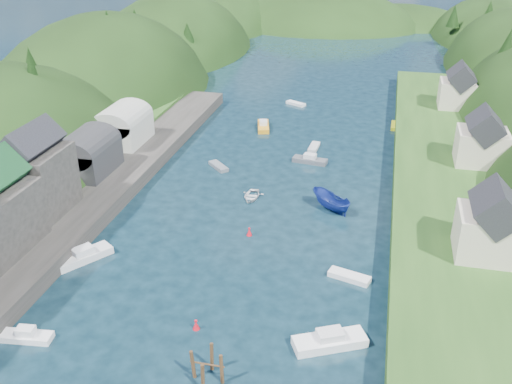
# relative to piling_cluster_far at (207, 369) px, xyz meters

# --- Properties ---
(ground) EXTENTS (600.00, 600.00, 0.00)m
(ground) POSITION_rel_piling_cluster_far_xyz_m (-2.33, 50.06, -1.13)
(ground) COLOR black
(ground) RESTS_ON ground
(hillside_left) EXTENTS (44.00, 245.56, 52.00)m
(hillside_left) POSITION_rel_piling_cluster_far_xyz_m (-47.33, 75.06, -9.16)
(hillside_left) COLOR black
(hillside_left) RESTS_ON ground
(far_hills) EXTENTS (103.00, 68.00, 44.00)m
(far_hills) POSITION_rel_piling_cluster_far_xyz_m (-1.11, 174.06, -11.93)
(far_hills) COLOR black
(far_hills) RESTS_ON ground
(hill_trees) EXTENTS (91.73, 151.74, 12.52)m
(hill_trees) POSITION_rel_piling_cluster_far_xyz_m (-1.96, 65.36, 10.08)
(hill_trees) COLOR black
(hill_trees) RESTS_ON ground
(quay_left) EXTENTS (12.00, 110.00, 2.00)m
(quay_left) POSITION_rel_piling_cluster_far_xyz_m (-26.33, 20.06, -0.13)
(quay_left) COLOR #2D2B28
(quay_left) RESTS_ON ground
(terrace_left_grass) EXTENTS (12.00, 110.00, 2.50)m
(terrace_left_grass) POSITION_rel_piling_cluster_far_xyz_m (-33.33, 20.06, 0.12)
(terrace_left_grass) COLOR #234719
(terrace_left_grass) RESTS_ON ground
(boat_sheds) EXTENTS (7.00, 21.00, 7.50)m
(boat_sheds) POSITION_rel_piling_cluster_far_xyz_m (-28.33, 39.06, 4.14)
(boat_sheds) COLOR #2D2D30
(boat_sheds) RESTS_ON quay_left
(terrace_right) EXTENTS (16.00, 120.00, 2.40)m
(terrace_right) POSITION_rel_piling_cluster_far_xyz_m (22.67, 40.06, 0.07)
(terrace_right) COLOR #234719
(terrace_right) RESTS_ON ground
(right_bank_cottages) EXTENTS (9.00, 59.24, 8.41)m
(right_bank_cottages) POSITION_rel_piling_cluster_far_xyz_m (25.67, 48.39, 4.72)
(right_bank_cottages) COLOR beige
(right_bank_cottages) RESTS_ON terrace_right
(piling_cluster_far) EXTENTS (3.02, 2.84, 3.40)m
(piling_cluster_far) POSITION_rel_piling_cluster_far_xyz_m (0.00, 0.00, 0.00)
(piling_cluster_far) COLOR #382314
(piling_cluster_far) RESTS_ON ground
(channel_buoy_near) EXTENTS (0.70, 0.70, 1.10)m
(channel_buoy_near) POSITION_rel_piling_cluster_far_xyz_m (-3.04, 5.98, -0.65)
(channel_buoy_near) COLOR red
(channel_buoy_near) RESTS_ON ground
(channel_buoy_far) EXTENTS (0.70, 0.70, 1.10)m
(channel_buoy_far) POSITION_rel_piling_cluster_far_xyz_m (-2.24, 24.06, -0.65)
(channel_buoy_far) COLOR red
(channel_buoy_far) RESTS_ON ground
(moored_boats) EXTENTS (37.50, 95.45, 2.46)m
(moored_boats) POSITION_rel_piling_cluster_far_xyz_m (-2.56, 21.62, -0.45)
(moored_boats) COLOR #4E5359
(moored_boats) RESTS_ON ground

